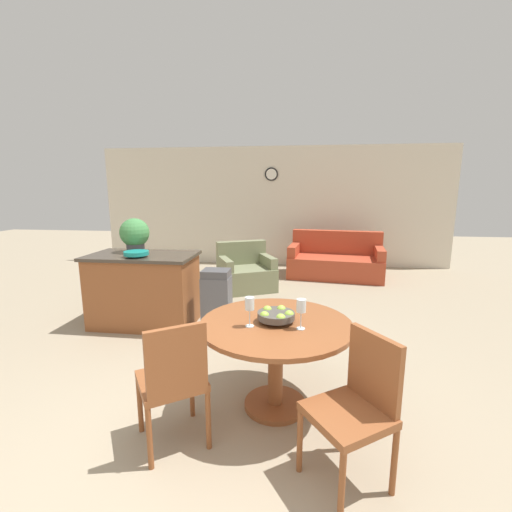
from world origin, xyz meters
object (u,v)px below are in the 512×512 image
(dining_chair_near_right, at_px, (357,402))
(wine_glass_right, at_px, (301,307))
(dining_table, at_px, (276,342))
(armchair, at_px, (246,273))
(dining_chair_near_left, at_px, (173,377))
(fruit_bowl, at_px, (276,315))
(teal_bowl, at_px, (136,253))
(trash_bin, at_px, (217,300))
(couch, at_px, (335,262))
(kitchen_island, at_px, (144,289))
(potted_plant, at_px, (135,234))
(wine_glass_left, at_px, (250,305))

(dining_chair_near_right, height_order, wine_glass_right, wine_glass_right)
(dining_table, distance_m, armchair, 3.42)
(dining_chair_near_left, relative_size, fruit_bowl, 3.16)
(dining_chair_near_right, height_order, teal_bowl, teal_bowl)
(wine_glass_right, xyz_separation_m, teal_bowl, (-1.98, 1.46, 0.08))
(trash_bin, bearing_deg, dining_chair_near_left, -84.28)
(dining_chair_near_right, height_order, armchair, dining_chair_near_right)
(dining_table, xyz_separation_m, teal_bowl, (-1.80, 1.35, 0.42))
(couch, bearing_deg, kitchen_island, -125.71)
(dining_chair_near_left, bearing_deg, potted_plant, 86.71)
(dining_table, bearing_deg, teal_bowl, 142.98)
(wine_glass_left, distance_m, kitchen_island, 2.35)
(wine_glass_right, relative_size, trash_bin, 0.30)
(teal_bowl, bearing_deg, dining_chair_near_left, -58.39)
(couch, distance_m, armchair, 2.01)
(kitchen_island, distance_m, teal_bowl, 0.54)
(fruit_bowl, xyz_separation_m, wine_glass_right, (0.19, -0.11, 0.11))
(dining_chair_near_right, xyz_separation_m, wine_glass_left, (-0.71, 0.53, 0.38))
(fruit_bowl, xyz_separation_m, teal_bowl, (-1.80, 1.35, 0.20))
(wine_glass_left, bearing_deg, dining_chair_near_left, -137.41)
(potted_plant, bearing_deg, dining_chair_near_left, -59.00)
(couch, bearing_deg, potted_plant, -128.78)
(couch, bearing_deg, dining_table, -94.08)
(dining_chair_near_left, relative_size, armchair, 0.79)
(dining_chair_near_right, xyz_separation_m, potted_plant, (-2.49, 2.32, 0.65))
(dining_chair_near_left, bearing_deg, teal_bowl, 87.32)
(kitchen_island, relative_size, armchair, 1.15)
(potted_plant, distance_m, couch, 4.07)
(kitchen_island, bearing_deg, dining_chair_near_left, -60.37)
(trash_bin, height_order, armchair, armchair)
(teal_bowl, bearing_deg, dining_table, -37.02)
(dining_table, bearing_deg, kitchen_island, 139.69)
(dining_chair_near_left, height_order, couch, dining_chair_near_left)
(kitchen_island, bearing_deg, couch, 46.91)
(fruit_bowl, distance_m, wine_glass_left, 0.25)
(dining_table, relative_size, kitchen_island, 0.89)
(dining_chair_near_right, distance_m, wine_glass_right, 0.73)
(wine_glass_right, distance_m, teal_bowl, 2.47)
(trash_bin, bearing_deg, fruit_bowl, -60.39)
(kitchen_island, xyz_separation_m, couch, (2.71, 2.90, -0.17))
(dining_table, relative_size, dining_chair_near_left, 1.30)
(fruit_bowl, relative_size, teal_bowl, 0.98)
(fruit_bowl, height_order, trash_bin, fruit_bowl)
(kitchen_island, distance_m, trash_bin, 0.98)
(wine_glass_right, xyz_separation_m, trash_bin, (-1.03, 1.59, -0.51))
(fruit_bowl, distance_m, couch, 4.55)
(wine_glass_left, bearing_deg, couch, 76.52)
(dining_chair_near_left, bearing_deg, fruit_bowl, 4.95)
(couch, bearing_deg, wine_glass_right, -91.49)
(wine_glass_right, relative_size, armchair, 0.20)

